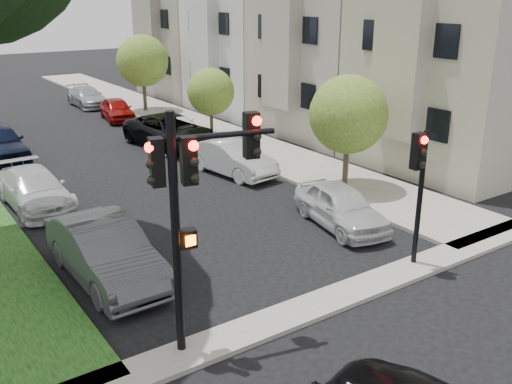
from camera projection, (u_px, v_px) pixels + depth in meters
ground at (388, 343)px, 12.19m from camera, size 140.00×140.00×0.00m
sidewalk_right at (170, 116)px, 34.46m from camera, size 3.50×44.00×0.12m
sidewalk_cross at (326, 302)px, 13.73m from camera, size 60.00×1.00×0.12m
small_tree_a at (348, 115)px, 20.82m from camera, size 2.91×2.91×4.36m
small_tree_b at (211, 92)px, 28.78m from camera, size 2.39×2.39×3.59m
small_tree_c at (142, 61)px, 34.96m from camera, size 3.18×3.18×4.77m
traffic_signal_main at (192, 190)px, 10.95m from camera, size 2.49×0.73×5.09m
traffic_signal_secondary at (419, 175)px, 14.73m from camera, size 0.48×0.39×3.79m
car_parked_0 at (341, 206)px, 18.14m from camera, size 2.36×4.24×1.37m
car_parked_1 at (232, 158)px, 23.38m from camera, size 2.08×4.42×1.40m
car_parked_2 at (171, 131)px, 27.53m from camera, size 3.22×5.88×1.56m
car_parked_3 at (117, 109)px, 33.48m from camera, size 2.08×3.97×1.29m
car_parked_4 at (87, 97)px, 37.61m from camera, size 1.84×4.40×1.27m
car_parked_5 at (105, 252)px, 14.67m from camera, size 1.81×4.87×1.59m
car_parked_6 at (35, 189)px, 19.78m from camera, size 1.95×4.56×1.31m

